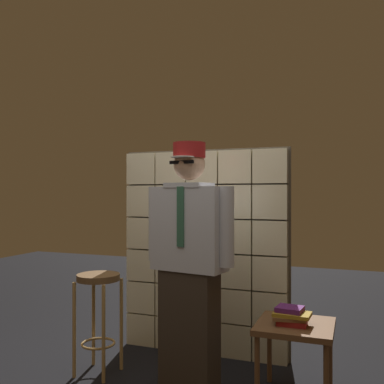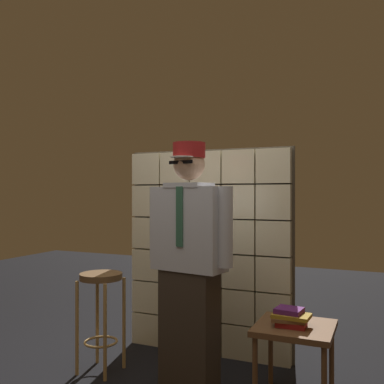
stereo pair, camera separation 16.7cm
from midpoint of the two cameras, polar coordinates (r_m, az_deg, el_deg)
glass_block_wall at (r=3.90m, az=0.24°, el=-7.95°), size 1.54×0.10×1.85m
standing_person at (r=3.20m, az=-1.88°, el=-9.00°), size 0.72×0.35×1.81m
bar_stool at (r=3.62m, az=-13.64°, el=-13.67°), size 0.34×0.34×0.79m
side_table at (r=3.21m, az=11.98°, el=-17.86°), size 0.52×0.52×0.53m
book_stack at (r=3.14m, az=11.42°, el=-15.78°), size 0.27×0.22×0.12m
coffee_mug at (r=3.27m, az=10.71°, el=-15.40°), size 0.13×0.08×0.09m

